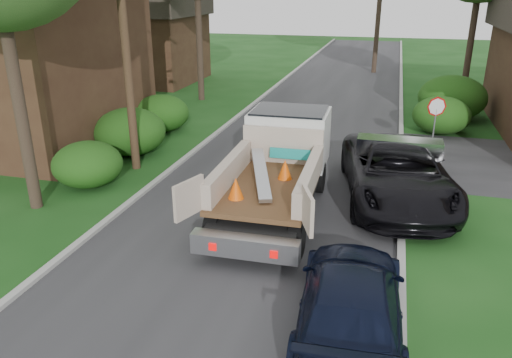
{
  "coord_description": "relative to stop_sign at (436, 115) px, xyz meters",
  "views": [
    {
      "loc": [
        3.45,
        -10.82,
        6.38
      ],
      "look_at": [
        -0.05,
        2.08,
        1.2
      ],
      "focal_mm": 35.0,
      "sensor_mm": 36.0,
      "label": 1
    }
  ],
  "objects": [
    {
      "name": "flatbed_truck",
      "position": [
        -4.82,
        -5.49,
        -0.34
      ],
      "size": [
        3.28,
        7.05,
        2.65
      ],
      "rotation": [
        0.0,
        0.0,
        0.02
      ],
      "color": "black",
      "rests_on": "ground"
    },
    {
      "name": "house_left_far",
      "position": [
        -18.7,
        13.0,
        1.27
      ],
      "size": [
        7.56,
        7.56,
        6.0
      ],
      "color": "#3A2317",
      "rests_on": "ground"
    },
    {
      "name": "curb_left",
      "position": [
        -9.3,
        1.0,
        -1.72
      ],
      "size": [
        0.2,
        90.0,
        0.12
      ],
      "primitive_type": "cube",
      "color": "#9E9E99",
      "rests_on": "ground"
    },
    {
      "name": "stop_sign",
      "position": [
        0.0,
        0.0,
        0.0
      ],
      "size": [
        0.71,
        0.32,
        2.48
      ],
      "color": "slate",
      "rests_on": "ground"
    },
    {
      "name": "navy_suv",
      "position": [
        -2.11,
        -11.5,
        -1.06
      ],
      "size": [
        2.27,
        5.05,
        1.44
      ],
      "primitive_type": "imported",
      "rotation": [
        0.0,
        0.0,
        3.19
      ],
      "color": "black",
      "rests_on": "ground"
    },
    {
      "name": "black_pickup",
      "position": [
        -1.32,
        -4.5,
        -0.85
      ],
      "size": [
        4.12,
        7.06,
        1.85
      ],
      "primitive_type": "imported",
      "rotation": [
        0.0,
        0.0,
        0.17
      ],
      "color": "black",
      "rests_on": "ground"
    },
    {
      "name": "house_left_near",
      "position": [
        -17.2,
        -2.0,
        2.5
      ],
      "size": [
        9.72,
        8.64,
        8.4
      ],
      "color": "#3A2317",
      "rests_on": "ground"
    },
    {
      "name": "hedge_left_b",
      "position": [
        -11.7,
        -2.5,
        -0.84
      ],
      "size": [
        2.86,
        2.86,
        1.87
      ],
      "primitive_type": "ellipsoid",
      "color": "#154510",
      "rests_on": "ground"
    },
    {
      "name": "hedge_right_a",
      "position": [
        0.6,
        4.0,
        -0.93
      ],
      "size": [
        2.6,
        2.6,
        1.7
      ],
      "primitive_type": "ellipsoid",
      "color": "#154510",
      "rests_on": "ground"
    },
    {
      "name": "utility_pole",
      "position": [
        -10.68,
        -4.02,
        3.4
      ],
      "size": [
        2.42,
        1.25,
        10.0
      ],
      "color": "#382619",
      "rests_on": "ground"
    },
    {
      "name": "hedge_left_c",
      "position": [
        -12.0,
        1.0,
        -0.93
      ],
      "size": [
        2.6,
        2.6,
        1.7
      ],
      "primitive_type": "ellipsoid",
      "color": "#154510",
      "rests_on": "ground"
    },
    {
      "name": "curb_right",
      "position": [
        -1.1,
        1.0,
        -1.72
      ],
      "size": [
        0.2,
        90.0,
        0.12
      ],
      "primitive_type": "cube",
      "color": "#9E9E99",
      "rests_on": "ground"
    },
    {
      "name": "hedge_left_a",
      "position": [
        -11.4,
        -6.0,
        -1.01
      ],
      "size": [
        2.34,
        2.34,
        1.53
      ],
      "primitive_type": "ellipsoid",
      "color": "#154510",
      "rests_on": "ground"
    },
    {
      "name": "hedge_right_b",
      "position": [
        1.3,
        7.0,
        -0.67
      ],
      "size": [
        3.38,
        3.38,
        2.21
      ],
      "primitive_type": "ellipsoid",
      "color": "#154510",
      "rests_on": "ground"
    },
    {
      "name": "road",
      "position": [
        -5.2,
        1.0,
        -1.77
      ],
      "size": [
        8.0,
        90.0,
        0.02
      ],
      "primitive_type": "cube",
      "color": "#28282B",
      "rests_on": "ground"
    },
    {
      "name": "ground",
      "position": [
        -5.2,
        -9.0,
        -1.78
      ],
      "size": [
        120.0,
        120.0,
        0.0
      ],
      "primitive_type": "plane",
      "color": "#143E11",
      "rests_on": "ground"
    }
  ]
}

